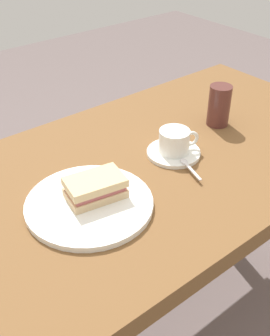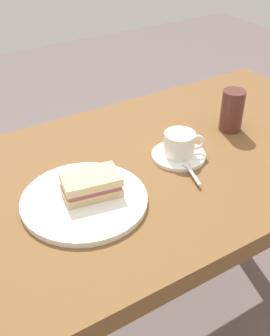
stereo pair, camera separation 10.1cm
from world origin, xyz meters
name	(u,v)px [view 1 (the left image)]	position (x,y,z in m)	size (l,w,h in m)	color
ground_plane	(143,331)	(0.00, 0.00, 0.00)	(6.00, 6.00, 0.00)	#665857
dining_table	(145,194)	(0.00, 0.00, 0.61)	(1.33, 0.68, 0.71)	brown
sandwich_plate	(89,204)	(-0.21, -0.05, 0.72)	(0.28, 0.28, 0.01)	white
sandwich_front	(95,188)	(-0.19, -0.05, 0.75)	(0.14, 0.10, 0.05)	#D9B483
coffee_saucer	(173,153)	(0.08, -0.02, 0.72)	(0.14, 0.14, 0.01)	white
coffee_cup	(175,140)	(0.08, -0.02, 0.75)	(0.10, 0.08, 0.06)	white
spoon	(187,165)	(0.06, -0.09, 0.72)	(0.04, 0.10, 0.01)	silver
drinking_glass	(219,106)	(0.29, 0.02, 0.77)	(0.06, 0.06, 0.12)	#542A25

